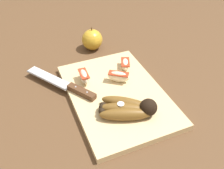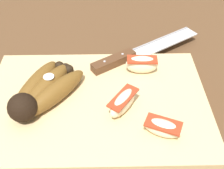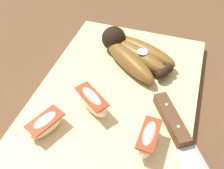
% 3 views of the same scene
% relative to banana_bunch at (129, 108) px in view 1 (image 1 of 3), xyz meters
% --- Properties ---
extents(ground_plane, '(6.00, 6.00, 0.00)m').
position_rel_banana_bunch_xyz_m(ground_plane, '(-0.09, -0.01, -0.04)').
color(ground_plane, brown).
extents(cutting_board, '(0.41, 0.28, 0.02)m').
position_rel_banana_bunch_xyz_m(cutting_board, '(-0.10, 0.00, -0.03)').
color(cutting_board, '#DBBC84').
rests_on(cutting_board, ground_plane).
extents(banana_bunch, '(0.14, 0.16, 0.05)m').
position_rel_banana_bunch_xyz_m(banana_bunch, '(0.00, 0.00, 0.00)').
color(banana_bunch, black).
rests_on(banana_bunch, cutting_board).
extents(chefs_knife, '(0.25, 0.18, 0.02)m').
position_rel_banana_bunch_xyz_m(chefs_knife, '(-0.17, -0.13, -0.01)').
color(chefs_knife, silver).
rests_on(chefs_knife, cutting_board).
extents(apple_wedge_near, '(0.07, 0.03, 0.04)m').
position_rel_banana_bunch_xyz_m(apple_wedge_near, '(-0.19, -0.07, 0.00)').
color(apple_wedge_near, '#F4E5C1').
rests_on(apple_wedge_near, cutting_board).
extents(apple_wedge_middle, '(0.06, 0.07, 0.04)m').
position_rel_banana_bunch_xyz_m(apple_wedge_middle, '(-0.14, 0.03, 0.00)').
color(apple_wedge_middle, '#F4E5C1').
rests_on(apple_wedge_middle, cutting_board).
extents(apple_wedge_far, '(0.07, 0.05, 0.03)m').
position_rel_banana_bunch_xyz_m(apple_wedge_far, '(-0.20, 0.08, -0.00)').
color(apple_wedge_far, '#F4E5C1').
rests_on(apple_wedge_far, cutting_board).
extents(whole_apple, '(0.08, 0.08, 0.09)m').
position_rel_banana_bunch_xyz_m(whole_apple, '(-0.40, 0.03, 0.00)').
color(whole_apple, gold).
rests_on(whole_apple, ground_plane).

